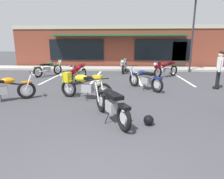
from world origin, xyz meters
The scene contains 15 objects.
ground_plane centered at (0.00, 4.11, 0.00)m, with size 80.00×80.00×0.00m, color #3D3D42.
sidewalk_kerb centered at (0.00, 12.79, 0.07)m, with size 22.00×1.80×0.14m, color #A8A59E.
brick_storefront_building centered at (0.00, 16.43, 1.71)m, with size 17.58×5.99×3.40m.
painted_stall_lines centered at (0.00, 9.19, 0.00)m, with size 7.66×4.80×0.01m.
motorcycle_foreground_classic centered at (0.07, 2.62, 0.46)m, with size 1.25×1.93×0.98m.
motorcycle_red_sportbike centered at (-3.76, 4.13, 0.46)m, with size 1.92×1.26×0.98m.
motorcycle_black_cruiser centered at (0.43, 11.14, 0.53)m, with size 0.71×2.11×0.98m.
motorcycle_silver_naked centered at (2.86, 9.47, 0.53)m, with size 1.77×1.51×0.98m.
motorcycle_blue_standard centered at (1.32, 6.27, 0.46)m, with size 1.51×1.77×0.98m.
motorcycle_green_cafe_racer centered at (-1.09, 4.61, 0.53)m, with size 2.05×0.93×0.98m.
motorcycle_orange_scrambler centered at (-4.27, 9.51, 0.46)m, with size 1.38×1.85×0.98m.
motorcycle_cream_vintage centered at (-1.96, 7.61, 0.53)m, with size 0.72×2.10×0.98m.
person_in_shorts_foreground centered at (4.59, 6.53, 0.95)m, with size 0.38×0.59×1.68m.
helmet_on_pavement centered at (1.04, 2.34, 0.13)m, with size 0.26×0.26×0.26m.
parking_lot_lamp_post centered at (5.03, 11.58, 3.19)m, with size 0.24×0.76×4.92m.
Camera 1 is at (0.39, -2.22, 2.00)m, focal length 31.04 mm.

